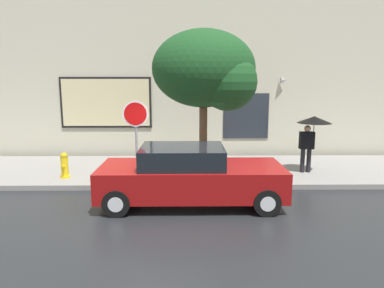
% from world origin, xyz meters
% --- Properties ---
extents(ground_plane, '(60.00, 60.00, 0.00)m').
position_xyz_m(ground_plane, '(0.00, 0.00, 0.00)').
color(ground_plane, black).
extents(sidewalk, '(20.00, 4.00, 0.15)m').
position_xyz_m(sidewalk, '(0.00, 3.00, 0.07)').
color(sidewalk, gray).
rests_on(sidewalk, ground).
extents(building_facade, '(20.00, 0.67, 7.00)m').
position_xyz_m(building_facade, '(-0.02, 5.50, 3.48)').
color(building_facade, beige).
rests_on(building_facade, ground).
extents(parked_car, '(4.57, 1.94, 1.48)m').
position_xyz_m(parked_car, '(0.36, -0.10, 0.73)').
color(parked_car, maroon).
rests_on(parked_car, ground).
extents(fire_hydrant, '(0.30, 0.44, 0.78)m').
position_xyz_m(fire_hydrant, '(-3.47, 1.86, 0.53)').
color(fire_hydrant, yellow).
rests_on(fire_hydrant, sidewalk).
extents(pedestrian_with_umbrella, '(1.08, 1.08, 1.83)m').
position_xyz_m(pedestrian_with_umbrella, '(4.29, 2.41, 1.64)').
color(pedestrian_with_umbrella, black).
rests_on(pedestrian_with_umbrella, sidewalk).
extents(street_tree, '(3.00, 2.55, 4.41)m').
position_xyz_m(street_tree, '(0.91, 1.66, 3.35)').
color(street_tree, '#4C3823').
rests_on(street_tree, sidewalk).
extents(stop_sign, '(0.76, 0.10, 2.37)m').
position_xyz_m(stop_sign, '(-1.21, 1.57, 1.82)').
color(stop_sign, gray).
rests_on(stop_sign, sidewalk).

